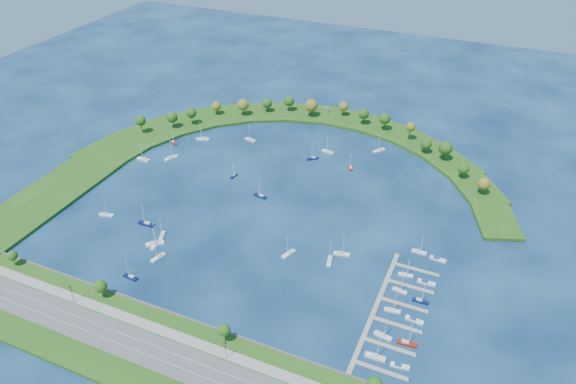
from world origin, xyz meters
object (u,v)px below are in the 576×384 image
at_px(moored_boat_4, 250,139).
at_px(docked_boat_8, 406,274).
at_px(moored_boat_17, 156,244).
at_px(docked_boat_6, 400,290).
at_px(moored_boat_2, 162,235).
at_px(moored_boat_20, 234,176).
at_px(docked_boat_3, 407,343).
at_px(docked_boat_11, 438,259).
at_px(docked_boat_10, 419,251).
at_px(moored_boat_0, 203,139).
at_px(moored_boat_1, 143,159).
at_px(harbor_tower, 327,110).
at_px(moored_boat_19, 158,257).
at_px(moored_boat_10, 155,243).
at_px(moored_boat_11, 146,223).
at_px(moored_boat_8, 106,214).
at_px(moored_boat_15, 328,151).
at_px(docked_boat_5, 414,320).
at_px(moored_boat_5, 171,158).
at_px(moored_boat_9, 260,196).
at_px(moored_boat_14, 341,253).
at_px(moored_boat_16, 313,158).
at_px(docked_boat_7, 420,301).
at_px(docked_boat_1, 400,366).
at_px(moored_boat_3, 173,142).
at_px(docked_boat_9, 426,282).
at_px(moored_boat_12, 379,150).
at_px(moored_boat_18, 330,261).
at_px(docked_boat_0, 375,356).
at_px(dock_system, 391,312).
at_px(docked_boat_4, 392,310).
at_px(moored_boat_6, 131,276).

height_order(moored_boat_4, docked_boat_8, moored_boat_4).
xyz_separation_m(moored_boat_17, docked_boat_6, (126.29, 18.30, -0.03)).
relative_size(moored_boat_2, moored_boat_20, 1.18).
xyz_separation_m(docked_boat_3, docked_boat_11, (1.86, 60.16, -0.29)).
bearing_deg(docked_boat_10, moored_boat_2, -162.14).
height_order(moored_boat_0, moored_boat_1, moored_boat_0).
bearing_deg(harbor_tower, moored_boat_19, -96.11).
xyz_separation_m(harbor_tower, docked_boat_11, (111.01, -136.96, -3.62)).
xyz_separation_m(moored_boat_1, docked_boat_6, (187.00, -52.92, -0.09)).
distance_m(moored_boat_10, moored_boat_11, 19.29).
height_order(moored_boat_8, docked_boat_6, moored_boat_8).
bearing_deg(moored_boat_1, docked_boat_10, 173.48).
xyz_separation_m(moored_boat_15, docked_boat_11, (89.92, -82.25, -0.28)).
xyz_separation_m(moored_boat_8, docked_boat_5, (178.65, -8.38, -0.29)).
bearing_deg(docked_boat_6, moored_boat_5, 167.95).
distance_m(moored_boat_9, moored_boat_14, 69.24).
distance_m(moored_boat_16, docked_boat_8, 121.19).
xyz_separation_m(docked_boat_7, docked_boat_11, (1.85, 32.99, -0.25)).
height_order(moored_boat_15, docked_boat_8, moored_boat_15).
bearing_deg(docked_boat_8, docked_boat_1, -86.91).
distance_m(docked_boat_1, docked_boat_3, 12.67).
relative_size(moored_boat_9, moored_boat_14, 0.98).
bearing_deg(moored_boat_17, docked_boat_6, 99.40).
distance_m(moored_boat_3, moored_boat_10, 112.49).
bearing_deg(docked_boat_9, docked_boat_8, 171.37).
distance_m(moored_boat_5, docked_boat_8, 178.11).
xyz_separation_m(moored_boat_1, moored_boat_9, (90.99, -7.79, -0.04)).
distance_m(moored_boat_12, moored_boat_17, 166.97).
distance_m(moored_boat_18, docked_boat_9, 48.41).
height_order(docked_boat_0, docked_boat_5, docked_boat_0).
distance_m(moored_boat_4, docked_boat_1, 207.51).
distance_m(moored_boat_12, moored_boat_16, 47.32).
relative_size(docked_boat_6, docked_boat_11, 1.20).
xyz_separation_m(dock_system, moored_boat_16, (-83.38, 114.43, 0.54)).
bearing_deg(moored_boat_4, docked_boat_5, 151.44).
bearing_deg(moored_boat_4, moored_boat_16, -175.97).
distance_m(moored_boat_17, docked_boat_4, 126.36).
bearing_deg(harbor_tower, moored_boat_11, -104.16).
relative_size(moored_boat_6, docked_boat_9, 1.33).
bearing_deg(moored_boat_18, docked_boat_10, -70.46).
distance_m(moored_boat_8, moored_boat_17, 43.34).
xyz_separation_m(moored_boat_8, moored_boat_9, (72.20, 52.43, 0.00)).
relative_size(moored_boat_11, docked_boat_1, 1.75).
bearing_deg(moored_boat_17, moored_boat_11, -128.41).
height_order(moored_boat_19, docked_boat_6, moored_boat_19).
height_order(moored_boat_2, docked_boat_10, docked_boat_10).
xyz_separation_m(moored_boat_6, moored_boat_12, (77.49, 171.83, 0.05)).
distance_m(moored_boat_15, docked_boat_3, 167.43).
xyz_separation_m(moored_boat_3, docked_boat_10, (184.16, -48.74, 0.03)).
relative_size(moored_boat_0, moored_boat_14, 1.09).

